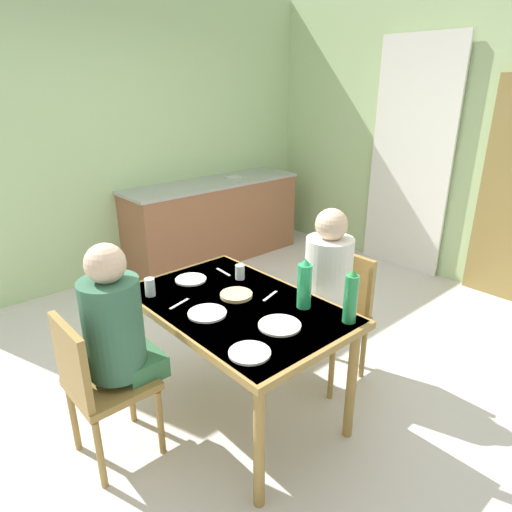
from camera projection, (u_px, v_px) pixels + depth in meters
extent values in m
plane|color=silver|center=(237.00, 378.00, 3.13)|extent=(7.21, 7.21, 0.00)
cube|color=#B1CC8F|center=(456.00, 139.00, 4.33)|extent=(4.75, 0.10, 2.82)
cube|color=#AFCD92|center=(147.00, 135.00, 4.63)|extent=(0.10, 4.16, 2.82)
cube|color=white|center=(410.00, 159.00, 4.63)|extent=(0.90, 0.03, 2.37)
cube|color=#935A3C|center=(214.00, 222.00, 5.11)|extent=(0.60, 2.03, 0.87)
cube|color=#9E9E99|center=(212.00, 183.00, 4.94)|extent=(0.61, 2.07, 0.03)
cylinder|color=#B7B7BC|center=(234.00, 177.00, 5.12)|extent=(0.21, 0.21, 0.01)
cube|color=olive|center=(236.00, 307.00, 2.55)|extent=(1.30, 0.83, 0.04)
cube|color=beige|center=(236.00, 304.00, 2.55)|extent=(1.25, 0.80, 0.00)
cylinder|color=olive|center=(138.00, 344.00, 2.88)|extent=(0.06, 0.06, 0.72)
cylinder|color=olive|center=(259.00, 447.00, 2.07)|extent=(0.06, 0.06, 0.72)
cylinder|color=olive|center=(224.00, 310.00, 3.31)|extent=(0.06, 0.06, 0.72)
cylinder|color=olive|center=(351.00, 384.00, 2.50)|extent=(0.06, 0.06, 0.72)
cube|color=olive|center=(112.00, 384.00, 2.36)|extent=(0.40, 0.40, 0.04)
cube|color=olive|center=(71.00, 363.00, 2.17)|extent=(0.38, 0.04, 0.42)
cylinder|color=olive|center=(131.00, 392.00, 2.67)|extent=(0.04, 0.04, 0.41)
cylinder|color=olive|center=(160.00, 423.00, 2.43)|extent=(0.04, 0.04, 0.41)
cylinder|color=olive|center=(74.00, 419.00, 2.46)|extent=(0.04, 0.04, 0.41)
cylinder|color=olive|center=(100.00, 455.00, 2.22)|extent=(0.04, 0.04, 0.41)
cube|color=olive|center=(330.00, 319.00, 3.00)|extent=(0.40, 0.40, 0.04)
cube|color=olive|center=(349.00, 283.00, 3.03)|extent=(0.38, 0.04, 0.42)
cylinder|color=olive|center=(331.00, 371.00, 2.86)|extent=(0.04, 0.04, 0.41)
cylinder|color=olive|center=(293.00, 349.00, 3.10)|extent=(0.04, 0.04, 0.41)
cylinder|color=olive|center=(363.00, 351.00, 3.07)|extent=(0.04, 0.04, 0.41)
cylinder|color=olive|center=(325.00, 332.00, 3.31)|extent=(0.04, 0.04, 0.41)
cube|color=#366F47|center=(138.00, 362.00, 2.43)|extent=(0.30, 0.22, 0.12)
cylinder|color=#38664C|center=(114.00, 327.00, 2.27)|extent=(0.30, 0.30, 0.52)
sphere|color=beige|center=(105.00, 263.00, 2.14)|extent=(0.20, 0.20, 0.20)
cube|color=silver|center=(315.00, 319.00, 2.88)|extent=(0.30, 0.22, 0.12)
cylinder|color=silver|center=(328.00, 277.00, 2.85)|extent=(0.30, 0.30, 0.52)
sphere|color=beige|center=(331.00, 225.00, 2.72)|extent=(0.20, 0.20, 0.20)
cylinder|color=#248547|center=(351.00, 299.00, 2.31)|extent=(0.07, 0.07, 0.26)
cone|color=#2C8642|center=(353.00, 272.00, 2.25)|extent=(0.05, 0.05, 0.04)
cylinder|color=#289F5A|center=(304.00, 286.00, 2.46)|extent=(0.08, 0.08, 0.25)
cone|color=#289D62|center=(305.00, 262.00, 2.41)|extent=(0.06, 0.06, 0.04)
cylinder|color=white|center=(280.00, 325.00, 2.31)|extent=(0.22, 0.22, 0.01)
cylinder|color=white|center=(191.00, 279.00, 2.84)|extent=(0.20, 0.20, 0.01)
cylinder|color=white|center=(207.00, 313.00, 2.43)|extent=(0.21, 0.21, 0.01)
cylinder|color=white|center=(250.00, 353.00, 2.07)|extent=(0.20, 0.20, 0.01)
cylinder|color=silver|center=(240.00, 272.00, 2.84)|extent=(0.06, 0.06, 0.09)
cylinder|color=silver|center=(150.00, 287.00, 2.62)|extent=(0.06, 0.06, 0.11)
cylinder|color=#DBB77A|center=(236.00, 295.00, 2.62)|extent=(0.19, 0.19, 0.02)
cube|color=silver|center=(179.00, 304.00, 2.54)|extent=(0.05, 0.15, 0.00)
cube|color=silver|center=(270.00, 296.00, 2.63)|extent=(0.06, 0.15, 0.00)
cube|color=silver|center=(223.00, 272.00, 2.96)|extent=(0.15, 0.03, 0.00)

